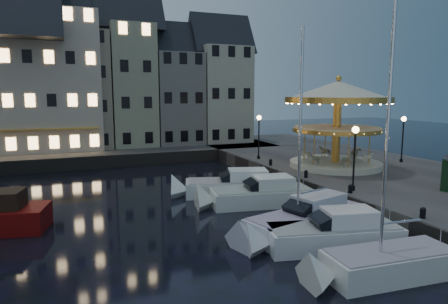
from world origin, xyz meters
name	(u,v)px	position (x,y,z in m)	size (l,w,h in m)	color
ground	(260,228)	(0.00, 0.00, 0.00)	(160.00, 160.00, 0.00)	black
quay_east	(378,177)	(14.00, 6.00, 0.65)	(16.00, 56.00, 1.30)	#474442
quay_north	(84,155)	(-8.00, 28.00, 0.65)	(44.00, 12.00, 1.30)	#474442
quaywall_e	(295,185)	(6.00, 6.00, 0.65)	(0.15, 44.00, 1.30)	#47423A
quaywall_n	(108,162)	(-6.00, 22.00, 0.65)	(48.00, 0.15, 1.30)	#47423A
streetlamp_b	(355,149)	(7.20, 1.00, 4.02)	(0.44, 0.44, 4.17)	black
streetlamp_c	(259,131)	(7.20, 14.50, 4.02)	(0.44, 0.44, 4.17)	black
streetlamp_d	(403,132)	(18.50, 8.00, 4.02)	(0.44, 0.44, 4.17)	black
bollard_a	(423,212)	(6.60, -5.00, 1.60)	(0.30, 0.30, 0.57)	black
bollard_b	(350,188)	(6.60, 0.50, 1.60)	(0.30, 0.30, 0.57)	black
bollard_c	(306,174)	(6.60, 5.50, 1.60)	(0.30, 0.30, 0.57)	black
bollard_d	(271,162)	(6.60, 11.00, 1.60)	(0.30, 0.30, 0.57)	black
townhouse_nb	(22,86)	(-14.05, 30.00, 8.28)	(6.16, 8.00, 13.80)	slate
townhouse_nc	(80,82)	(-8.00, 30.00, 8.78)	(6.82, 8.00, 14.80)	gray
townhouse_nd	(130,78)	(-2.25, 30.00, 9.28)	(5.50, 8.00, 15.80)	gray
townhouse_ne	(175,91)	(3.20, 30.00, 7.78)	(6.16, 8.00, 12.80)	slate
townhouse_nf	(220,87)	(9.25, 30.00, 8.28)	(6.82, 8.00, 13.80)	#ACA68C
hotel_corner	(21,72)	(-14.00, 30.00, 9.78)	(17.60, 9.00, 16.80)	beige
motorboat_a	(379,266)	(1.70, -7.32, 0.54)	(6.73, 2.62, 11.13)	silver
motorboat_b	(325,236)	(1.56, -3.84, 0.64)	(7.70, 3.71, 2.15)	silver
motorboat_c	(302,221)	(1.79, -1.46, 0.68)	(8.71, 4.29, 11.59)	silver
motorboat_d	(255,196)	(1.84, 4.36, 0.64)	(7.99, 3.78, 2.15)	silver
motorboat_e	(230,187)	(1.28, 7.41, 0.64)	(8.48, 4.72, 2.15)	silver
carousel	(338,107)	(11.39, 8.29, 6.37)	(8.80, 8.80, 7.70)	beige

